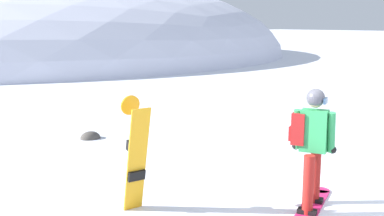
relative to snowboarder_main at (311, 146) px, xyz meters
The scene contains 5 objects.
ridge_peak_main 35.61m from the snowboarder_main, 80.11° to the left, with size 42.88×38.59×13.37m.
ridge_peak_far 56.26m from the snowboarder_main, 63.22° to the left, with size 29.88×26.89×11.34m.
snowboarder_main is the anchor object (origin of this frame).
spare_snowboard 2.42m from the snowboarder_main, 147.64° to the left, with size 0.28×0.37×1.63m.
rock_dark 5.78m from the snowboarder_main, 99.35° to the left, with size 0.47×0.40×0.33m.
Camera 1 is at (-5.00, -3.48, 2.58)m, focal length 43.75 mm.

